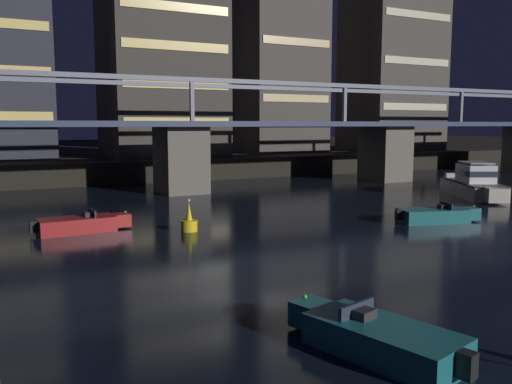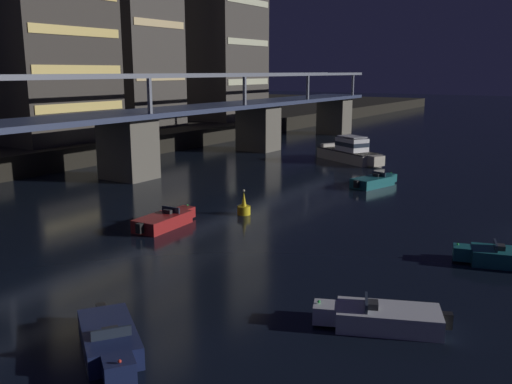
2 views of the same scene
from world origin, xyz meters
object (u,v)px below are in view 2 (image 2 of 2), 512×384
(cabin_cruiser_near_left, at_px, (350,152))
(speedboat_mid_center, at_px, (165,220))
(tower_east_low, at_px, (222,22))
(channel_buoy, at_px, (244,208))
(tower_central, at_px, (44,50))
(river_bridge, at_px, (128,134))
(speedboat_mid_left, at_px, (110,340))
(speedboat_far_left, at_px, (382,318))
(speedboat_near_right, at_px, (374,181))
(speedboat_near_center, at_px, (508,257))

(cabin_cruiser_near_left, xyz_separation_m, speedboat_mid_center, (-30.28, -0.56, -0.64))
(tower_east_low, distance_m, channel_buoy, 54.25)
(cabin_cruiser_near_left, distance_m, channel_buoy, 25.24)
(tower_central, relative_size, tower_east_low, 0.66)
(river_bridge, height_order, speedboat_mid_left, river_bridge)
(speedboat_mid_left, height_order, speedboat_mid_center, same)
(tower_east_low, bearing_deg, speedboat_far_left, -138.86)
(speedboat_near_right, bearing_deg, speedboat_near_center, -139.37)
(cabin_cruiser_near_left, xyz_separation_m, channel_buoy, (-25.05, -3.05, -0.57))
(cabin_cruiser_near_left, bearing_deg, tower_east_low, 60.89)
(cabin_cruiser_near_left, height_order, speedboat_near_right, cabin_cruiser_near_left)
(river_bridge, relative_size, speedboat_near_center, 18.06)
(river_bridge, height_order, speedboat_near_center, river_bridge)
(speedboat_near_center, xyz_separation_m, speedboat_mid_center, (-4.11, 19.41, 0.00))
(tower_central, height_order, speedboat_near_right, tower_central)
(speedboat_near_center, xyz_separation_m, speedboat_far_left, (-10.18, 2.86, 0.00))
(tower_central, distance_m, tower_east_low, 33.12)
(speedboat_mid_center, distance_m, speedboat_far_left, 17.62)
(speedboat_far_left, bearing_deg, cabin_cruiser_near_left, 25.20)
(river_bridge, bearing_deg, tower_east_low, 23.37)
(speedboat_far_left, bearing_deg, speedboat_mid_center, 69.86)
(tower_central, xyz_separation_m, channel_buoy, (-8.21, -31.17, -11.33))
(cabin_cruiser_near_left, relative_size, speedboat_far_left, 1.79)
(channel_buoy, bearing_deg, river_bridge, 72.40)
(cabin_cruiser_near_left, height_order, speedboat_near_center, cabin_cruiser_near_left)
(river_bridge, distance_m, speedboat_mid_center, 17.49)
(speedboat_near_right, bearing_deg, speedboat_far_left, -158.27)
(cabin_cruiser_near_left, bearing_deg, tower_central, 120.90)
(tower_east_low, height_order, speedboat_near_center, tower_east_low)
(river_bridge, xyz_separation_m, speedboat_near_right, (8.83, -20.10, -3.69))
(tower_east_low, distance_m, speedboat_near_center, 66.28)
(channel_buoy, bearing_deg, tower_central, 75.25)
(speedboat_near_right, distance_m, speedboat_far_left, 27.17)
(speedboat_mid_center, bearing_deg, tower_east_low, 32.22)
(cabin_cruiser_near_left, relative_size, speedboat_near_center, 1.74)
(tower_central, xyz_separation_m, cabin_cruiser_near_left, (16.84, -28.13, -10.76))
(tower_east_low, xyz_separation_m, speedboat_near_right, (-27.00, -35.58, -16.46))
(speedboat_mid_left, bearing_deg, speedboat_near_center, -30.93)
(speedboat_near_center, xyz_separation_m, channel_buoy, (1.13, 16.92, 0.06))
(speedboat_near_right, distance_m, channel_buoy, 14.50)
(speedboat_far_left, bearing_deg, speedboat_near_center, -15.71)
(tower_central, relative_size, speedboat_near_center, 3.76)
(cabin_cruiser_near_left, relative_size, speedboat_mid_left, 1.91)
(speedboat_mid_center, bearing_deg, cabin_cruiser_near_left, 1.06)
(speedboat_near_center, bearing_deg, speedboat_near_right, 40.63)
(tower_central, relative_size, speedboat_mid_left, 4.12)
(speedboat_far_left, distance_m, channel_buoy, 18.04)
(speedboat_mid_left, bearing_deg, tower_east_low, 32.87)
(tower_central, bearing_deg, speedboat_mid_left, -124.96)
(river_bridge, bearing_deg, speedboat_far_left, -118.56)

